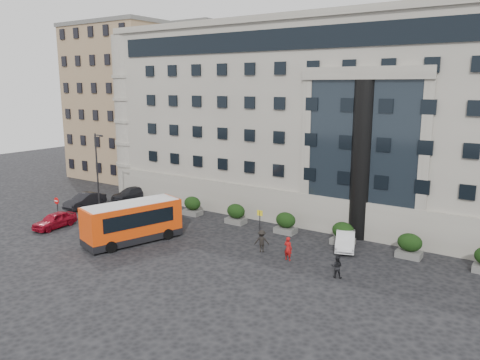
% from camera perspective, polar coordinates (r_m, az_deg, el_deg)
% --- Properties ---
extents(ground, '(120.00, 120.00, 0.00)m').
position_cam_1_polar(ground, '(38.40, -8.66, -7.74)').
color(ground, black).
rests_on(ground, ground).
extents(civic_building, '(44.00, 24.00, 18.00)m').
position_cam_1_polar(civic_building, '(52.13, 12.90, 7.30)').
color(civic_building, gray).
rests_on(civic_building, ground).
extents(entrance_column, '(1.80, 1.80, 13.00)m').
position_cam_1_polar(entrance_column, '(39.43, 14.67, 2.27)').
color(entrance_column, black).
rests_on(entrance_column, ground).
extents(apartment_near, '(14.00, 14.00, 20.00)m').
position_cam_1_polar(apartment_near, '(67.44, -12.53, 9.06)').
color(apartment_near, '#917454').
rests_on(apartment_near, ground).
extents(apartment_far, '(13.00, 13.00, 22.00)m').
position_cam_1_polar(apartment_far, '(82.73, -4.85, 10.39)').
color(apartment_far, brown).
rests_on(apartment_far, ground).
extents(hedge_a, '(1.80, 1.26, 1.84)m').
position_cam_1_polar(hedge_a, '(46.27, -5.82, -3.13)').
color(hedge_a, '#595956').
rests_on(hedge_a, ground).
extents(hedge_b, '(1.80, 1.26, 1.84)m').
position_cam_1_polar(hedge_b, '(43.23, -0.50, -4.12)').
color(hedge_b, '#595956').
rests_on(hedge_b, ground).
extents(hedge_c, '(1.80, 1.26, 1.84)m').
position_cam_1_polar(hedge_c, '(40.63, 5.58, -5.21)').
color(hedge_c, '#595956').
rests_on(hedge_c, ground).
extents(hedge_d, '(1.80, 1.26, 1.84)m').
position_cam_1_polar(hedge_d, '(38.55, 12.43, -6.36)').
color(hedge_d, '#595956').
rests_on(hedge_d, ground).
extents(hedge_e, '(1.80, 1.26, 1.84)m').
position_cam_1_polar(hedge_e, '(37.10, 19.97, -7.51)').
color(hedge_e, '#595956').
rests_on(hedge_e, ground).
extents(street_lamp, '(1.16, 0.18, 8.00)m').
position_cam_1_polar(street_lamp, '(47.81, -16.97, 1.12)').
color(street_lamp, '#262628').
rests_on(street_lamp, ground).
extents(bus_stop_sign, '(0.50, 0.08, 2.52)m').
position_cam_1_polar(bus_stop_sign, '(38.50, 2.43, -4.87)').
color(bus_stop_sign, '#262628').
rests_on(bus_stop_sign, ground).
extents(no_entry_sign, '(0.64, 0.16, 2.32)m').
position_cam_1_polar(no_entry_sign, '(46.85, -21.42, -2.79)').
color(no_entry_sign, '#262628').
rests_on(no_entry_sign, ground).
extents(minibus, '(4.87, 8.27, 3.26)m').
position_cam_1_polar(minibus, '(39.04, -13.00, -4.83)').
color(minibus, '#E8410A').
rests_on(minibus, ground).
extents(red_truck, '(3.18, 5.89, 3.04)m').
position_cam_1_polar(red_truck, '(62.70, -9.17, 1.25)').
color(red_truck, maroon).
rests_on(red_truck, ground).
extents(parked_car_a, '(2.02, 4.24, 1.40)m').
position_cam_1_polar(parked_car_a, '(45.14, -21.66, -4.58)').
color(parked_car_a, maroon).
rests_on(parked_car_a, ground).
extents(parked_car_b, '(1.96, 4.72, 1.52)m').
position_cam_1_polar(parked_car_b, '(51.37, -18.39, -2.38)').
color(parked_car_b, black).
rests_on(parked_car_b, ground).
extents(parked_car_c, '(2.58, 4.82, 1.33)m').
position_cam_1_polar(parked_car_c, '(53.60, -13.22, -1.63)').
color(parked_car_c, black).
rests_on(parked_car_c, ground).
extents(parked_car_d, '(2.82, 5.14, 1.37)m').
position_cam_1_polar(parked_car_d, '(59.51, -9.28, -0.16)').
color(parked_car_d, black).
rests_on(parked_car_d, ground).
extents(white_taxi, '(2.74, 4.34, 1.35)m').
position_cam_1_polar(white_taxi, '(37.74, 12.72, -7.17)').
color(white_taxi, silver).
rests_on(white_taxi, ground).
extents(pedestrian_a, '(0.68, 0.48, 1.77)m').
position_cam_1_polar(pedestrian_a, '(34.60, 5.88, -8.31)').
color(pedestrian_a, '#A31010').
rests_on(pedestrian_a, ground).
extents(pedestrian_b, '(0.87, 0.76, 1.52)m').
position_cam_1_polar(pedestrian_b, '(32.15, 11.72, -10.31)').
color(pedestrian_b, black).
rests_on(pedestrian_b, ground).
extents(pedestrian_c, '(1.30, 1.11, 1.74)m').
position_cam_1_polar(pedestrian_c, '(36.07, 2.67, -7.45)').
color(pedestrian_c, black).
rests_on(pedestrian_c, ground).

